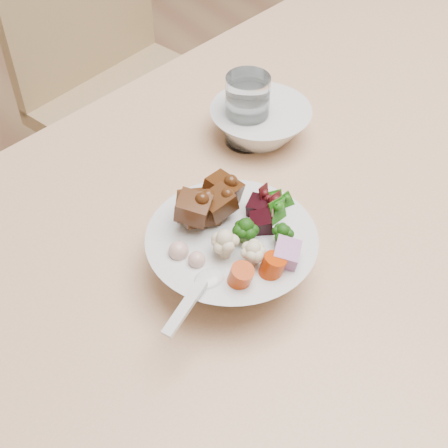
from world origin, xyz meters
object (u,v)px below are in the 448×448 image
at_px(dining_table, 399,168).
at_px(water_glass, 247,113).
at_px(chair_far, 122,76).
at_px(side_bowl, 260,123).
at_px(food_bowl, 232,250).

bearing_deg(dining_table, water_glass, 137.66).
bearing_deg(dining_table, chair_far, 90.35).
distance_m(water_glass, side_bowl, 0.03).
xyz_separation_m(water_glass, side_bowl, (0.02, -0.00, -0.02)).
distance_m(food_bowl, water_glass, 0.24).
bearing_deg(food_bowl, dining_table, 9.33).
height_order(dining_table, side_bowl, side_bowl).
xyz_separation_m(dining_table, side_bowl, (-0.18, 0.12, 0.09)).
xyz_separation_m(chair_far, food_bowl, (-0.23, -0.71, 0.22)).
height_order(dining_table, water_glass, water_glass).
distance_m(food_bowl, side_bowl, 0.25).
relative_size(chair_far, food_bowl, 4.44).
relative_size(food_bowl, water_glass, 1.83).
relative_size(dining_table, chair_far, 1.82).
height_order(water_glass, side_bowl, water_glass).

